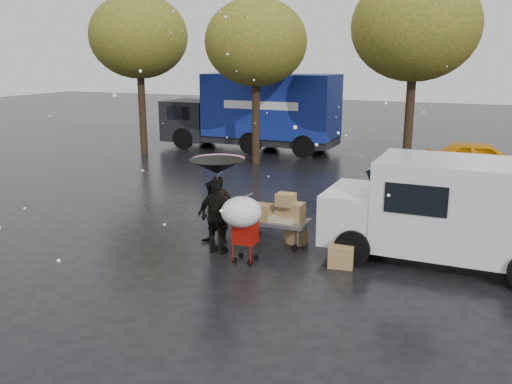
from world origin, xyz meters
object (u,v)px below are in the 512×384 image
at_px(blue_truck, 254,112).
at_px(person_black, 218,217).
at_px(shopping_cart, 242,215).
at_px(white_van, 452,210).
at_px(person_pink, 219,210).
at_px(yellow_taxi, 480,159).
at_px(vendor_cart, 279,214).

bearing_deg(blue_truck, person_black, -69.21).
bearing_deg(blue_truck, shopping_cart, -66.91).
bearing_deg(white_van, person_pink, -170.71).
height_order(person_pink, yellow_taxi, person_pink).
height_order(person_black, white_van, white_van).
bearing_deg(person_black, white_van, -160.73).
xyz_separation_m(blue_truck, yellow_taxi, (9.91, -2.20, -1.10)).
distance_m(person_pink, white_van, 5.09).
bearing_deg(shopping_cart, person_black, 153.09).
distance_m(person_pink, shopping_cart, 1.52).
distance_m(person_pink, yellow_taxi, 11.42).
relative_size(blue_truck, yellow_taxi, 2.14).
height_order(shopping_cart, blue_truck, blue_truck).
height_order(vendor_cart, shopping_cart, shopping_cart).
bearing_deg(person_pink, yellow_taxi, 20.05).
xyz_separation_m(person_pink, yellow_taxi, (5.29, 10.12, -0.13)).
bearing_deg(vendor_cart, white_van, 5.90).
bearing_deg(yellow_taxi, blue_truck, 65.71).
distance_m(person_pink, vendor_cart, 1.39).
bearing_deg(person_black, yellow_taxi, -112.85).
relative_size(white_van, blue_truck, 0.59).
distance_m(shopping_cart, white_van, 4.35).
height_order(shopping_cart, yellow_taxi, shopping_cart).
xyz_separation_m(vendor_cart, white_van, (3.70, 0.38, 0.43)).
distance_m(vendor_cart, yellow_taxi, 10.46).
bearing_deg(vendor_cart, person_pink, -161.60).
relative_size(vendor_cart, blue_truck, 0.18).
height_order(person_black, shopping_cart, person_black).
height_order(person_black, blue_truck, blue_truck).
distance_m(person_pink, person_black, 0.71).
bearing_deg(vendor_cart, person_black, -133.06).
distance_m(white_van, blue_truck, 15.01).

